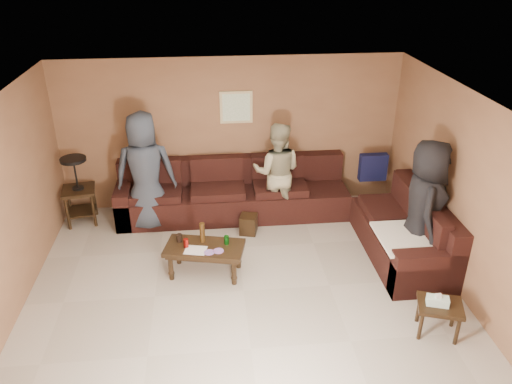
% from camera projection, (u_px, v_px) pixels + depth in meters
% --- Properties ---
extents(room, '(5.60, 5.50, 2.50)m').
position_uv_depth(room, '(242.00, 175.00, 5.72)').
color(room, '#ABA191').
rests_on(room, ground).
extents(sectional_sofa, '(4.65, 2.90, 0.97)m').
position_uv_depth(sectional_sofa, '(288.00, 210.00, 7.74)').
color(sectional_sofa, black).
rests_on(sectional_sofa, ground).
extents(coffee_table, '(1.13, 0.74, 0.71)m').
position_uv_depth(coffee_table, '(204.00, 250.00, 6.66)').
color(coffee_table, black).
rests_on(coffee_table, ground).
extents(end_table_left, '(0.56, 0.56, 1.11)m').
position_uv_depth(end_table_left, '(78.00, 189.00, 7.81)').
color(end_table_left, black).
rests_on(end_table_left, ground).
extents(side_table_right, '(0.59, 0.53, 0.55)m').
position_uv_depth(side_table_right, '(439.00, 308.00, 5.63)').
color(side_table_right, black).
rests_on(side_table_right, ground).
extents(waste_bin, '(0.31, 0.31, 0.30)m').
position_uv_depth(waste_bin, '(249.00, 224.00, 7.69)').
color(waste_bin, black).
rests_on(waste_bin, ground).
extents(wall_art, '(0.52, 0.04, 0.52)m').
position_uv_depth(wall_art, '(236.00, 107.00, 7.91)').
color(wall_art, tan).
rests_on(wall_art, ground).
extents(person_left, '(0.94, 0.63, 1.87)m').
position_uv_depth(person_left, '(145.00, 172.00, 7.55)').
color(person_left, '#2E3540').
rests_on(person_left, ground).
extents(person_middle, '(0.90, 0.77, 1.62)m').
position_uv_depth(person_middle, '(277.00, 172.00, 7.84)').
color(person_middle, tan).
rests_on(person_middle, ground).
extents(person_right, '(0.82, 1.03, 1.85)m').
position_uv_depth(person_right, '(424.00, 206.00, 6.60)').
color(person_right, black).
rests_on(person_right, ground).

